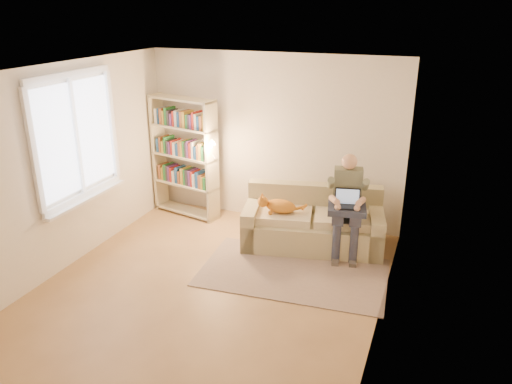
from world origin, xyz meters
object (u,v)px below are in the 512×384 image
at_px(laptop, 346,202).
at_px(bookshelf, 184,151).
at_px(sofa, 313,225).
at_px(cat, 279,206).
at_px(person, 347,200).

height_order(laptop, bookshelf, bookshelf).
relative_size(sofa, cat, 3.30).
height_order(sofa, cat, sofa).
height_order(cat, bookshelf, bookshelf).
distance_m(laptop, bookshelf, 2.75).
xyz_separation_m(sofa, cat, (-0.43, -0.22, 0.33)).
bearing_deg(person, bookshelf, 159.40).
bearing_deg(bookshelf, person, 3.40).
relative_size(person, laptop, 3.62).
relative_size(laptop, bookshelf, 0.20).
bearing_deg(bookshelf, laptop, 0.90).
distance_m(person, laptop, 0.12).
bearing_deg(laptop, person, 79.19).
xyz_separation_m(person, bookshelf, (-2.69, 0.41, 0.28)).
relative_size(person, cat, 2.21).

